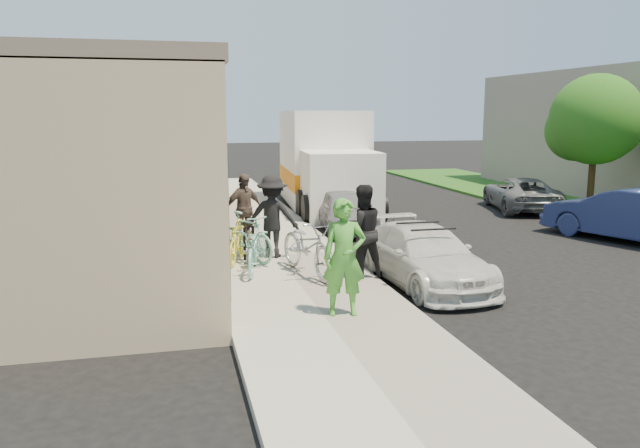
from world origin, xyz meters
TOP-DOWN VIEW (x-y plane):
  - ground at (0.00, 0.00)m, footprint 120.00×120.00m
  - sidewalk at (-2.00, 3.00)m, footprint 3.00×34.00m
  - curb at (-0.45, 3.00)m, footprint 0.12×34.00m
  - storefront at (-5.24, 7.99)m, footprint 3.60×20.00m
  - bike_rack at (-2.70, 2.34)m, footprint 0.17×0.59m
  - sandwich_board at (-3.06, 7.57)m, footprint 0.71×0.72m
  - sedan_white at (0.47, 0.44)m, footprint 1.87×4.02m
  - sedan_silver at (0.51, 6.21)m, footprint 1.63×3.53m
  - moving_truck at (1.05, 10.60)m, footprint 3.06×7.04m
  - far_car_blue at (7.26, 3.09)m, footprint 2.91×4.50m
  - far_car_gray at (7.44, 8.47)m, footprint 2.86×4.42m
  - median_tree at (9.12, 7.11)m, footprint 2.91×2.91m
  - tandem_bike at (-1.68, 1.14)m, footprint 1.24×2.27m
  - woman_rider at (-1.67, -1.43)m, footprint 0.74×0.54m
  - man_standing at (-0.71, 0.73)m, footprint 0.93×0.75m
  - cruiser_bike_a at (-2.72, 2.56)m, footprint 1.31×1.77m
  - cruiser_bike_b at (-2.69, 1.61)m, footprint 0.98×1.84m
  - cruiser_bike_c at (-2.93, 2.49)m, footprint 0.85×1.56m
  - bystander_a at (-2.11, 2.81)m, footprint 1.34×1.06m
  - bystander_b at (-2.57, 4.27)m, footprint 1.10×0.81m

SIDE VIEW (x-z plane):
  - ground at x=0.00m, z-range 0.00..0.00m
  - curb at x=-0.45m, z-range 0.00..0.13m
  - sidewalk at x=-2.00m, z-range 0.00..0.15m
  - far_car_gray at x=7.44m, z-range 0.00..1.13m
  - sedan_white at x=0.47m, z-range -0.02..1.16m
  - sedan_silver at x=0.51m, z-range 0.00..1.17m
  - cruiser_bike_c at x=-2.93m, z-range 0.15..1.05m
  - cruiser_bike_b at x=-2.69m, z-range 0.15..1.07m
  - sandwich_board at x=-3.06m, z-range 0.16..1.13m
  - bike_rack at x=-2.70m, z-range 0.24..1.09m
  - cruiser_bike_a at x=-2.72m, z-range 0.15..1.21m
  - far_car_blue at x=7.26m, z-range 0.00..1.40m
  - tandem_bike at x=-1.68m, z-range 0.15..1.28m
  - bystander_b at x=-2.57m, z-range 0.15..1.88m
  - man_standing at x=-0.71m, z-range 0.15..1.96m
  - bystander_a at x=-2.11m, z-range 0.15..1.97m
  - woman_rider at x=-1.67m, z-range 0.15..2.01m
  - moving_truck at x=1.05m, z-range -0.19..3.19m
  - storefront at x=-5.24m, z-range 0.01..4.24m
  - median_tree at x=9.12m, z-range 0.75..5.21m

